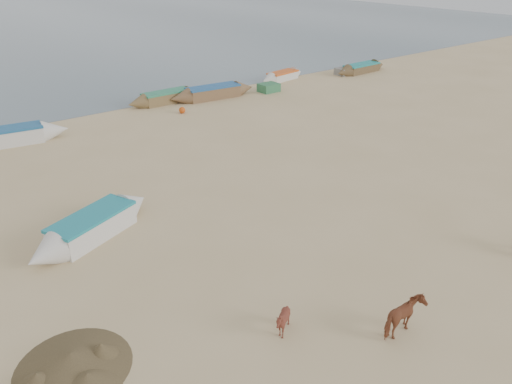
{
  "coord_description": "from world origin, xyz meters",
  "views": [
    {
      "loc": [
        -11.53,
        -10.64,
        10.02
      ],
      "look_at": [
        0.0,
        4.0,
        1.0
      ],
      "focal_mm": 35.0,
      "sensor_mm": 36.0,
      "label": 1
    }
  ],
  "objects": [
    {
      "name": "waterline_canoes",
      "position": [
        -0.75,
        20.18,
        0.43
      ],
      "size": [
        56.01,
        5.24,
        0.99
      ],
      "color": "brown",
      "rests_on": "ground"
    },
    {
      "name": "calf_front",
      "position": [
        -3.99,
        -2.3,
        0.47
      ],
      "size": [
        0.97,
        0.89,
        0.94
      ],
      "primitive_type": "imported",
      "rotation": [
        0.0,
        0.0,
        -1.73
      ],
      "color": "#5D281D",
      "rests_on": "ground"
    },
    {
      "name": "debris_pile",
      "position": [
        -9.21,
        0.19,
        0.25
      ],
      "size": [
        4.05,
        4.05,
        0.51
      ],
      "primitive_type": "cone",
      "rotation": [
        0.0,
        0.0,
        0.4
      ],
      "color": "brown",
      "rests_on": "ground"
    },
    {
      "name": "beach_clutter",
      "position": [
        4.14,
        19.95,
        0.3
      ],
      "size": [
        46.34,
        4.32,
        0.64
      ],
      "color": "#306B31",
      "rests_on": "ground"
    },
    {
      "name": "ground",
      "position": [
        0.0,
        0.0,
        0.0
      ],
      "size": [
        140.0,
        140.0,
        0.0
      ],
      "primitive_type": "plane",
      "color": "tan",
      "rests_on": "ground"
    },
    {
      "name": "near_canoe",
      "position": [
        -6.13,
        6.39,
        0.48
      ],
      "size": [
        5.97,
        3.47,
        0.97
      ],
      "primitive_type": null,
      "rotation": [
        0.0,
        0.0,
        0.39
      ],
      "color": "silver",
      "rests_on": "ground"
    },
    {
      "name": "cow_adult",
      "position": [
        -1.25,
        -4.42,
        0.59
      ],
      "size": [
        1.45,
        0.74,
        1.19
      ],
      "primitive_type": "imported",
      "rotation": [
        0.0,
        0.0,
        1.65
      ],
      "color": "brown",
      "rests_on": "ground"
    }
  ]
}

